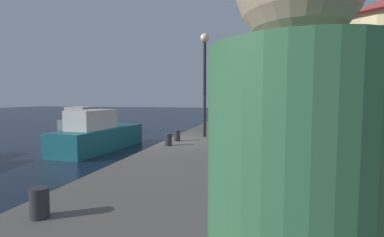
% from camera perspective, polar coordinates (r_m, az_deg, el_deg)
% --- Properties ---
extents(ground_plane, '(120.00, 120.00, 0.00)m').
position_cam_1_polar(ground_plane, '(10.74, -5.24, -8.59)').
color(ground_plane, black).
extents(motorboat_teal, '(2.07, 5.07, 1.85)m').
position_cam_1_polar(motorboat_teal, '(13.48, -18.60, -3.18)').
color(motorboat_teal, '#19606B').
rests_on(motorboat_teal, ground).
extents(motorboat_grey, '(2.03, 4.10, 1.81)m').
position_cam_1_polar(motorboat_grey, '(20.30, -20.59, -0.86)').
color(motorboat_grey, gray).
rests_on(motorboat_grey, ground).
extents(lamp_post_near_edge, '(0.36, 0.36, 4.15)m').
position_cam_1_polar(lamp_post_near_edge, '(11.40, 2.61, 10.64)').
color(lamp_post_near_edge, black).
rests_on(lamp_post_near_edge, quay_dock).
extents(lamp_post_mid_promenade, '(0.36, 0.36, 3.97)m').
position_cam_1_polar(lamp_post_mid_promenade, '(16.15, 5.18, 8.32)').
color(lamp_post_mid_promenade, black).
rests_on(lamp_post_mid_promenade, quay_dock).
extents(bollard_south, '(0.24, 0.24, 0.40)m').
position_cam_1_polar(bollard_south, '(4.30, -28.69, -14.86)').
color(bollard_south, '#2D2D33').
rests_on(bollard_south, quay_dock).
extents(bollard_center, '(0.24, 0.24, 0.40)m').
position_cam_1_polar(bollard_center, '(9.29, -4.87, -4.31)').
color(bollard_center, '#2D2D33').
rests_on(bollard_center, quay_dock).
extents(bollard_north, '(0.24, 0.24, 0.40)m').
position_cam_1_polar(bollard_north, '(10.27, -3.11, -3.49)').
color(bollard_north, '#2D2D33').
rests_on(bollard_north, quay_dock).
extents(person_far_corner, '(0.34, 0.34, 1.89)m').
position_cam_1_polar(person_far_corner, '(11.05, 23.33, 0.30)').
color(person_far_corner, '#514C56').
rests_on(person_far_corner, quay_dock).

